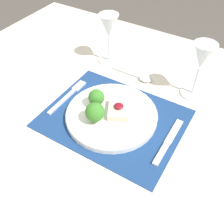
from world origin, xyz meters
The scene contains 9 objects.
ground_plane centered at (0.00, 0.00, 0.00)m, with size 8.00×8.00×0.00m, color #4C4742.
dining_table centered at (0.00, 0.00, 0.66)m, with size 1.43×1.14×0.74m.
placemat centered at (0.00, 0.00, 0.74)m, with size 0.41×0.32×0.00m, color navy.
dinner_plate centered at (-0.01, 0.00, 0.76)m, with size 0.28×0.28×0.08m.
fork centered at (-0.18, 0.01, 0.75)m, with size 0.02×0.18×0.01m.
knife centered at (0.18, -0.01, 0.75)m, with size 0.02×0.18×0.01m.
spoon centered at (-0.01, 0.22, 0.75)m, with size 0.17×0.04×0.01m.
wine_glass_near centered at (0.17, 0.23, 0.88)m, with size 0.08×0.08×0.19m.
wine_glass_far centered at (-0.17, 0.25, 0.87)m, with size 0.08×0.08×0.19m.
Camera 1 is at (0.28, -0.47, 1.32)m, focal length 42.00 mm.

